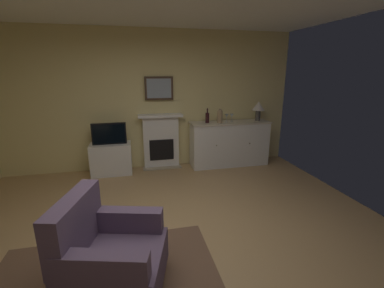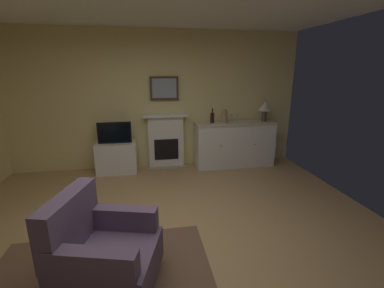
# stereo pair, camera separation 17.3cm
# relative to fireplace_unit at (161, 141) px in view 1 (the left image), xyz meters

# --- Properties ---
(ground_plane) EXTENTS (5.77, 5.59, 0.10)m
(ground_plane) POSITION_rel_fireplace_unit_xyz_m (-0.15, -2.64, -0.60)
(ground_plane) COLOR tan
(ground_plane) RESTS_ON ground
(wall_rear) EXTENTS (5.77, 0.06, 2.70)m
(wall_rear) POSITION_rel_fireplace_unit_xyz_m (-0.15, 0.13, 0.80)
(wall_rear) COLOR #EAD68C
(wall_rear) RESTS_ON ground_plane
(area_rug) EXTENTS (2.15, 1.52, 0.02)m
(area_rug) POSITION_rel_fireplace_unit_xyz_m (-0.88, -3.06, -0.54)
(area_rug) COLOR brown
(area_rug) RESTS_ON ground_plane
(fireplace_unit) EXTENTS (0.87, 0.30, 1.10)m
(fireplace_unit) POSITION_rel_fireplace_unit_xyz_m (0.00, 0.00, 0.00)
(fireplace_unit) COLOR white
(fireplace_unit) RESTS_ON ground_plane
(framed_picture) EXTENTS (0.55, 0.04, 0.45)m
(framed_picture) POSITION_rel_fireplace_unit_xyz_m (0.00, 0.05, 1.05)
(framed_picture) COLOR #473323
(sideboard_cabinet) EXTENTS (1.63, 0.49, 0.92)m
(sideboard_cabinet) POSITION_rel_fireplace_unit_xyz_m (1.40, -0.18, -0.09)
(sideboard_cabinet) COLOR white
(sideboard_cabinet) RESTS_ON ground_plane
(table_lamp) EXTENTS (0.26, 0.26, 0.40)m
(table_lamp) POSITION_rel_fireplace_unit_xyz_m (2.01, -0.18, 0.65)
(table_lamp) COLOR #4C4742
(table_lamp) RESTS_ON sideboard_cabinet
(wine_bottle) EXTENTS (0.08, 0.08, 0.29)m
(wine_bottle) POSITION_rel_fireplace_unit_xyz_m (0.92, -0.17, 0.48)
(wine_bottle) COLOR #331419
(wine_bottle) RESTS_ON sideboard_cabinet
(wine_glass_left) EXTENTS (0.07, 0.07, 0.16)m
(wine_glass_left) POSITION_rel_fireplace_unit_xyz_m (1.32, -0.19, 0.49)
(wine_glass_left) COLOR silver
(wine_glass_left) RESTS_ON sideboard_cabinet
(wine_glass_center) EXTENTS (0.07, 0.07, 0.16)m
(wine_glass_center) POSITION_rel_fireplace_unit_xyz_m (1.43, -0.19, 0.49)
(wine_glass_center) COLOR silver
(wine_glass_center) RESTS_ON sideboard_cabinet
(vase_decorative) EXTENTS (0.11, 0.11, 0.28)m
(vase_decorative) POSITION_rel_fireplace_unit_xyz_m (1.16, -0.23, 0.51)
(vase_decorative) COLOR #9E7F5B
(vase_decorative) RESTS_ON sideboard_cabinet
(tv_cabinet) EXTENTS (0.75, 0.42, 0.60)m
(tv_cabinet) POSITION_rel_fireplace_unit_xyz_m (-0.97, -0.16, -0.25)
(tv_cabinet) COLOR white
(tv_cabinet) RESTS_ON ground_plane
(tv_set) EXTENTS (0.62, 0.07, 0.40)m
(tv_set) POSITION_rel_fireplace_unit_xyz_m (-0.97, -0.19, 0.25)
(tv_set) COLOR black
(tv_set) RESTS_ON tv_cabinet
(armchair) EXTENTS (0.98, 0.95, 0.92)m
(armchair) POSITION_rel_fireplace_unit_xyz_m (-0.81, -3.11, -0.17)
(armchair) COLOR #604C66
(armchair) RESTS_ON ground_plane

